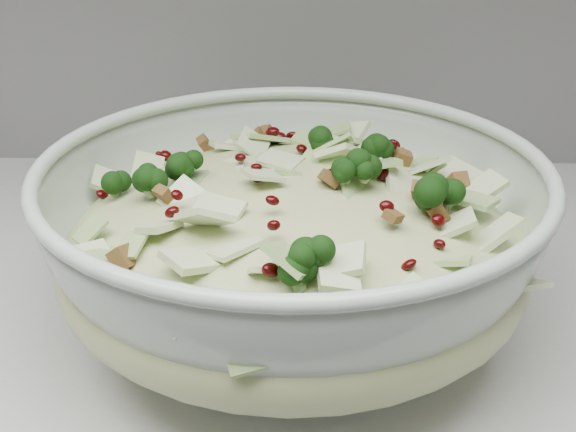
% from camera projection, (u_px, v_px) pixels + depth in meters
% --- Properties ---
extents(mixing_bowl, '(0.45, 0.45, 0.15)m').
position_uv_depth(mixing_bowl, '(293.00, 251.00, 0.59)').
color(mixing_bowl, '#ABBCAC').
rests_on(mixing_bowl, counter).
extents(salad, '(0.39, 0.39, 0.15)m').
position_uv_depth(salad, '(293.00, 222.00, 0.58)').
color(salad, '#B9C184').
rests_on(salad, mixing_bowl).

